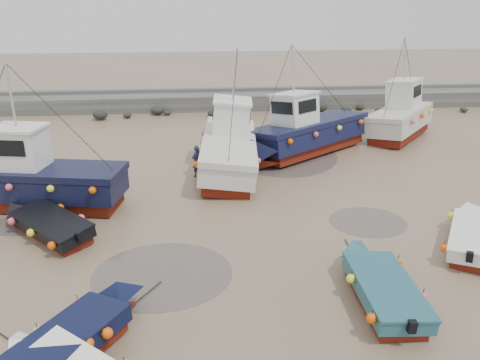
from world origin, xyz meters
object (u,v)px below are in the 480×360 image
object	(u,v)px
dinghy_2	(380,283)
dinghy_3	(474,233)
cabin_boat_2	(303,133)
cabin_boat_0	(31,178)
cabin_boat_3	(405,115)
dinghy_1	(75,336)
dinghy_4	(48,221)
cabin_boat_1	(227,144)
person	(197,176)

from	to	relation	value
dinghy_2	dinghy_3	bearing A→B (deg)	31.90
cabin_boat_2	cabin_boat_0	bearing A→B (deg)	79.18
cabin_boat_3	dinghy_1	bearing A→B (deg)	-89.80
dinghy_4	cabin_boat_1	world-z (taller)	cabin_boat_1
dinghy_3	cabin_boat_3	bearing A→B (deg)	109.52
dinghy_3	dinghy_1	bearing A→B (deg)	-129.32
dinghy_1	cabin_boat_2	distance (m)	18.08
dinghy_2	person	world-z (taller)	dinghy_2
dinghy_3	dinghy_4	size ratio (longest dim) A/B	1.11
dinghy_2	dinghy_1	bearing A→B (deg)	-169.18
dinghy_2	cabin_boat_3	distance (m)	18.72
dinghy_1	cabin_boat_3	world-z (taller)	cabin_boat_3
cabin_boat_1	cabin_boat_3	size ratio (longest dim) A/B	1.50
dinghy_1	cabin_boat_0	world-z (taller)	cabin_boat_0
cabin_boat_3	person	distance (m)	14.89
cabin_boat_0	person	bearing A→B (deg)	-57.00
person	cabin_boat_0	bearing A→B (deg)	-21.32
cabin_boat_3	person	world-z (taller)	cabin_boat_3
dinghy_2	cabin_boat_0	distance (m)	15.07
dinghy_1	cabin_boat_2	size ratio (longest dim) A/B	0.54
cabin_boat_1	person	xyz separation A→B (m)	(-1.63, -1.15, -1.31)
dinghy_4	cabin_boat_0	distance (m)	3.10
dinghy_4	cabin_boat_2	xyz separation A→B (m)	(11.95, 8.67, 0.77)
dinghy_4	cabin_boat_0	bearing A→B (deg)	71.35
dinghy_4	cabin_boat_2	world-z (taller)	cabin_boat_2
cabin_boat_0	person	distance (m)	7.92
cabin_boat_0	cabin_boat_1	size ratio (longest dim) A/B	0.89
dinghy_4	cabin_boat_1	distance (m)	10.16
dinghy_3	cabin_boat_0	size ratio (longest dim) A/B	0.54
person	cabin_boat_2	bearing A→B (deg)	161.38
dinghy_2	cabin_boat_3	size ratio (longest dim) A/B	0.80
dinghy_4	cabin_boat_1	xyz separation A→B (m)	(7.44, 6.87, 0.76)
dinghy_1	person	distance (m)	12.93
dinghy_2	dinghy_4	world-z (taller)	same
cabin_boat_2	person	distance (m)	6.93
dinghy_1	cabin_boat_3	bearing A→B (deg)	81.33
dinghy_3	cabin_boat_2	xyz separation A→B (m)	(-4.18, 10.99, 0.77)
cabin_boat_0	person	xyz separation A→B (m)	(7.18, 3.05, -1.35)
dinghy_4	cabin_boat_3	xyz separation A→B (m)	(19.34, 11.79, 0.84)
dinghy_2	dinghy_3	world-z (taller)	same
dinghy_3	person	distance (m)	13.09
dinghy_2	cabin_boat_1	distance (m)	12.72
dinghy_3	cabin_boat_3	distance (m)	14.50
cabin_boat_0	cabin_boat_2	world-z (taller)	same
dinghy_4	cabin_boat_1	bearing A→B (deg)	-3.04
dinghy_2	cabin_boat_1	xyz separation A→B (m)	(-4.03, 12.04, 0.76)
dinghy_1	dinghy_2	bearing A→B (deg)	43.69
cabin_boat_2	person	xyz separation A→B (m)	(-6.14, -2.95, -1.31)
cabin_boat_2	dinghy_2	bearing A→B (deg)	142.95
dinghy_1	dinghy_3	world-z (taller)	same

